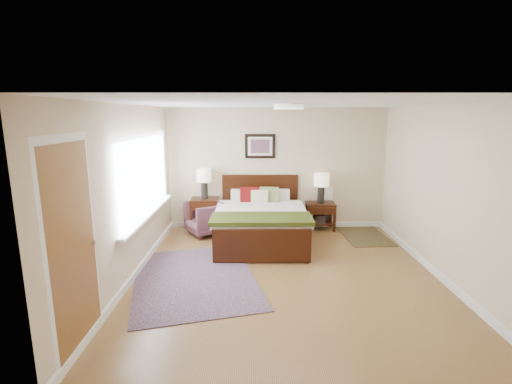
# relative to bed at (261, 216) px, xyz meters

# --- Properties ---
(floor) EXTENTS (5.00, 5.00, 0.00)m
(floor) POSITION_rel_bed_xyz_m (0.35, -1.49, -0.51)
(floor) COLOR olive
(floor) RESTS_ON ground
(back_wall) EXTENTS (4.50, 0.04, 2.50)m
(back_wall) POSITION_rel_bed_xyz_m (0.35, 1.01, 0.74)
(back_wall) COLOR #C3B08D
(back_wall) RESTS_ON ground
(front_wall) EXTENTS (4.50, 0.04, 2.50)m
(front_wall) POSITION_rel_bed_xyz_m (0.35, -3.99, 0.74)
(front_wall) COLOR #C3B08D
(front_wall) RESTS_ON ground
(left_wall) EXTENTS (0.04, 5.00, 2.50)m
(left_wall) POSITION_rel_bed_xyz_m (-1.90, -1.49, 0.74)
(left_wall) COLOR #C3B08D
(left_wall) RESTS_ON ground
(right_wall) EXTENTS (0.04, 5.00, 2.50)m
(right_wall) POSITION_rel_bed_xyz_m (2.60, -1.49, 0.74)
(right_wall) COLOR #C3B08D
(right_wall) RESTS_ON ground
(ceiling) EXTENTS (4.50, 5.00, 0.02)m
(ceiling) POSITION_rel_bed_xyz_m (0.35, -1.49, 1.99)
(ceiling) COLOR white
(ceiling) RESTS_ON back_wall
(window) EXTENTS (0.11, 2.72, 1.32)m
(window) POSITION_rel_bed_xyz_m (-1.85, -0.79, 0.86)
(window) COLOR silver
(window) RESTS_ON left_wall
(door) EXTENTS (0.06, 1.00, 2.18)m
(door) POSITION_rel_bed_xyz_m (-1.88, -3.24, 0.56)
(door) COLOR silver
(door) RESTS_ON ground
(ceil_fixture) EXTENTS (0.44, 0.44, 0.08)m
(ceil_fixture) POSITION_rel_bed_xyz_m (0.35, -1.49, 1.95)
(ceil_fixture) COLOR white
(ceil_fixture) RESTS_ON ceiling
(bed) EXTENTS (1.70, 2.06, 1.11)m
(bed) POSITION_rel_bed_xyz_m (0.00, 0.00, 0.00)
(bed) COLOR black
(bed) RESTS_ON ground
(wall_art) EXTENTS (0.62, 0.05, 0.50)m
(wall_art) POSITION_rel_bed_xyz_m (0.00, 0.98, 1.21)
(wall_art) COLOR black
(wall_art) RESTS_ON back_wall
(nightstand_left) EXTENTS (0.56, 0.50, 0.67)m
(nightstand_left) POSITION_rel_bed_xyz_m (-1.14, 0.76, 0.03)
(nightstand_left) COLOR black
(nightstand_left) RESTS_ON ground
(nightstand_right) EXTENTS (0.58, 0.43, 0.57)m
(nightstand_right) POSITION_rel_bed_xyz_m (1.25, 0.77, -0.16)
(nightstand_right) COLOR black
(nightstand_right) RESTS_ON ground
(lamp_left) EXTENTS (0.30, 0.30, 0.61)m
(lamp_left) POSITION_rel_bed_xyz_m (-1.14, 0.78, 0.57)
(lamp_left) COLOR black
(lamp_left) RESTS_ON nightstand_left
(lamp_right) EXTENTS (0.30, 0.30, 0.61)m
(lamp_right) POSITION_rel_bed_xyz_m (1.25, 0.78, 0.48)
(lamp_right) COLOR black
(lamp_right) RESTS_ON nightstand_right
(armchair) EXTENTS (0.99, 0.98, 0.66)m
(armchair) POSITION_rel_bed_xyz_m (-1.08, 0.50, -0.18)
(armchair) COLOR brown
(armchair) RESTS_ON ground
(rug_persian) EXTENTS (2.24, 2.75, 0.01)m
(rug_persian) POSITION_rel_bed_xyz_m (-1.00, -1.59, -0.51)
(rug_persian) COLOR #0D1545
(rug_persian) RESTS_ON ground
(rug_navy) EXTENTS (0.88, 1.26, 0.01)m
(rug_navy) POSITION_rel_bed_xyz_m (2.06, 0.31, -0.51)
(rug_navy) COLOR black
(rug_navy) RESTS_ON ground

